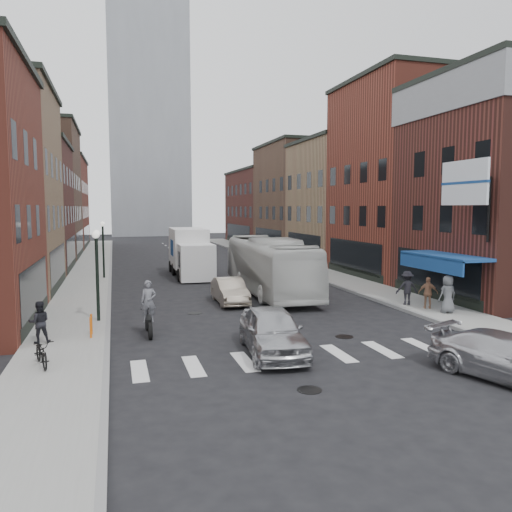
{
  "coord_description": "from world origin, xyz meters",
  "views": [
    {
      "loc": [
        -6.66,
        -18.59,
        5.1
      ],
      "look_at": [
        0.33,
        5.88,
        2.61
      ],
      "focal_mm": 35.0,
      "sensor_mm": 36.0,
      "label": 1
    }
  ],
  "objects_px": {
    "bike_rack": "(91,326)",
    "ped_right_a": "(407,288)",
    "streetlamp_far": "(103,239)",
    "ped_right_c": "(448,294)",
    "sedan_left_far": "(230,291)",
    "parked_bicycle": "(42,352)",
    "box_truck": "(190,253)",
    "ped_left_solo": "(39,322)",
    "motorcycle_rider": "(149,310)",
    "sedan_left_near": "(272,331)",
    "curb_car": "(508,358)",
    "ped_right_b": "(428,293)",
    "streetlamp_near": "(97,258)",
    "billboard_sign": "(466,184)",
    "transit_bus": "(269,265)"
  },
  "relations": [
    {
      "from": "bike_rack",
      "to": "ped_right_a",
      "type": "relative_size",
      "value": 0.46
    },
    {
      "from": "streetlamp_far",
      "to": "ped_right_c",
      "type": "distance_m",
      "value": 23.14
    },
    {
      "from": "sedan_left_far",
      "to": "parked_bicycle",
      "type": "relative_size",
      "value": 2.47
    },
    {
      "from": "box_truck",
      "to": "ped_left_solo",
      "type": "xyz_separation_m",
      "value": [
        -8.14,
        -17.3,
        -0.81
      ]
    },
    {
      "from": "motorcycle_rider",
      "to": "parked_bicycle",
      "type": "bearing_deg",
      "value": -129.9
    },
    {
      "from": "bike_rack",
      "to": "sedan_left_near",
      "type": "height_order",
      "value": "sedan_left_near"
    },
    {
      "from": "sedan_left_near",
      "to": "curb_car",
      "type": "xyz_separation_m",
      "value": [
        5.84,
        -4.5,
        -0.13
      ]
    },
    {
      "from": "curb_car",
      "to": "box_truck",
      "type": "bearing_deg",
      "value": 83.45
    },
    {
      "from": "ped_right_b",
      "to": "streetlamp_near",
      "type": "bearing_deg",
      "value": 24.04
    },
    {
      "from": "billboard_sign",
      "to": "sedan_left_near",
      "type": "height_order",
      "value": "billboard_sign"
    },
    {
      "from": "streetlamp_far",
      "to": "ped_right_a",
      "type": "bearing_deg",
      "value": -44.07
    },
    {
      "from": "streetlamp_far",
      "to": "curb_car",
      "type": "bearing_deg",
      "value": -64.57
    },
    {
      "from": "transit_bus",
      "to": "ped_left_solo",
      "type": "height_order",
      "value": "transit_bus"
    },
    {
      "from": "motorcycle_rider",
      "to": "ped_right_b",
      "type": "xyz_separation_m",
      "value": [
        13.49,
        0.89,
        -0.11
      ]
    },
    {
      "from": "sedan_left_far",
      "to": "ped_left_solo",
      "type": "relative_size",
      "value": 2.64
    },
    {
      "from": "motorcycle_rider",
      "to": "ped_right_b",
      "type": "height_order",
      "value": "motorcycle_rider"
    },
    {
      "from": "sedan_left_near",
      "to": "ped_left_solo",
      "type": "relative_size",
      "value": 3.07
    },
    {
      "from": "streetlamp_far",
      "to": "parked_bicycle",
      "type": "relative_size",
      "value": 2.5
    },
    {
      "from": "streetlamp_near",
      "to": "streetlamp_far",
      "type": "distance_m",
      "value": 14.0
    },
    {
      "from": "transit_bus",
      "to": "sedan_left_near",
      "type": "bearing_deg",
      "value": -104.82
    },
    {
      "from": "billboard_sign",
      "to": "ped_right_b",
      "type": "distance_m",
      "value": 5.53
    },
    {
      "from": "streetlamp_far",
      "to": "box_truck",
      "type": "bearing_deg",
      "value": 1.05
    },
    {
      "from": "billboard_sign",
      "to": "ped_right_a",
      "type": "height_order",
      "value": "billboard_sign"
    },
    {
      "from": "sedan_left_near",
      "to": "sedan_left_far",
      "type": "distance_m",
      "value": 9.36
    },
    {
      "from": "motorcycle_rider",
      "to": "parked_bicycle",
      "type": "height_order",
      "value": "motorcycle_rider"
    },
    {
      "from": "billboard_sign",
      "to": "curb_car",
      "type": "height_order",
      "value": "billboard_sign"
    },
    {
      "from": "streetlamp_near",
      "to": "ped_right_a",
      "type": "distance_m",
      "value": 15.17
    },
    {
      "from": "curb_car",
      "to": "ped_right_b",
      "type": "xyz_separation_m",
      "value": [
        3.67,
        9.14,
        0.25
      ]
    },
    {
      "from": "transit_bus",
      "to": "box_truck",
      "type": "bearing_deg",
      "value": 113.68
    },
    {
      "from": "bike_rack",
      "to": "curb_car",
      "type": "distance_m",
      "value": 14.52
    },
    {
      "from": "ped_right_c",
      "to": "ped_right_a",
      "type": "bearing_deg",
      "value": -73.71
    },
    {
      "from": "streetlamp_near",
      "to": "transit_bus",
      "type": "xyz_separation_m",
      "value": [
        9.58,
        5.47,
        -1.25
      ]
    },
    {
      "from": "curb_car",
      "to": "transit_bus",
      "type": "bearing_deg",
      "value": 78.51
    },
    {
      "from": "streetlamp_near",
      "to": "billboard_sign",
      "type": "bearing_deg",
      "value": -12.35
    },
    {
      "from": "ped_left_solo",
      "to": "parked_bicycle",
      "type": "bearing_deg",
      "value": 90.22
    },
    {
      "from": "sedan_left_near",
      "to": "parked_bicycle",
      "type": "xyz_separation_m",
      "value": [
        -7.5,
        0.23,
        -0.23
      ]
    },
    {
      "from": "billboard_sign",
      "to": "ped_right_c",
      "type": "bearing_deg",
      "value": 108.59
    },
    {
      "from": "streetlamp_near",
      "to": "transit_bus",
      "type": "bearing_deg",
      "value": 29.74
    },
    {
      "from": "billboard_sign",
      "to": "curb_car",
      "type": "distance_m",
      "value": 10.06
    },
    {
      "from": "motorcycle_rider",
      "to": "ped_right_b",
      "type": "relative_size",
      "value": 1.43
    },
    {
      "from": "ped_right_a",
      "to": "sedan_left_near",
      "type": "bearing_deg",
      "value": 46.52
    },
    {
      "from": "billboard_sign",
      "to": "bike_rack",
      "type": "relative_size",
      "value": 4.62
    },
    {
      "from": "motorcycle_rider",
      "to": "box_truck",
      "type": "bearing_deg",
      "value": 81.06
    },
    {
      "from": "box_truck",
      "to": "motorcycle_rider",
      "type": "xyz_separation_m",
      "value": [
        -4.17,
        -16.71,
        -0.7
      ]
    },
    {
      "from": "streetlamp_far",
      "to": "ped_right_b",
      "type": "bearing_deg",
      "value": -45.4
    },
    {
      "from": "billboard_sign",
      "to": "sedan_left_far",
      "type": "xyz_separation_m",
      "value": [
        -9.39,
        6.49,
        -5.46
      ]
    },
    {
      "from": "sedan_left_far",
      "to": "motorcycle_rider",
      "type": "bearing_deg",
      "value": -128.28
    },
    {
      "from": "bike_rack",
      "to": "ped_right_b",
      "type": "xyz_separation_m",
      "value": [
        15.69,
        0.99,
        0.38
      ]
    },
    {
      "from": "ped_left_solo",
      "to": "ped_right_a",
      "type": "bearing_deg",
      "value": -179.59
    },
    {
      "from": "streetlamp_near",
      "to": "ped_right_a",
      "type": "xyz_separation_m",
      "value": [
        15.04,
        -0.56,
        -1.9
      ]
    }
  ]
}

